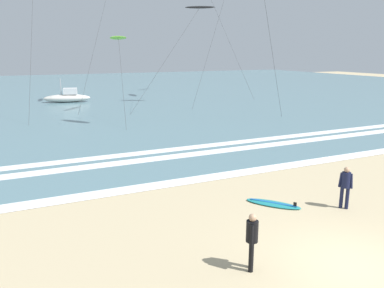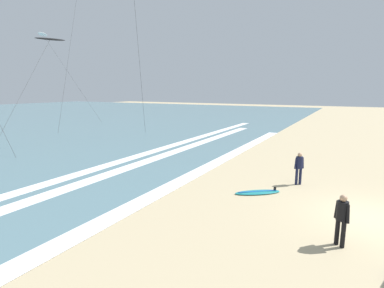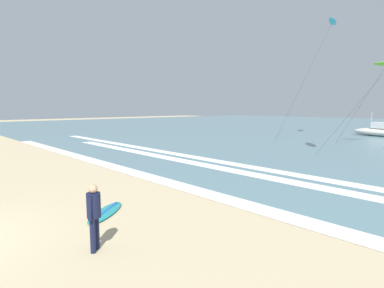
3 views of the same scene
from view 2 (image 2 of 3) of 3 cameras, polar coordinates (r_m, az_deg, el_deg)
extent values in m
plane|color=tan|center=(12.74, 31.93, -12.31)|extent=(160.00, 160.00, 0.00)
cube|color=white|center=(13.29, -7.34, -9.76)|extent=(43.53, 0.92, 0.01)
cube|color=white|center=(18.33, -11.41, -4.20)|extent=(41.04, 0.93, 0.01)
cube|color=white|center=(18.69, -16.64, -4.15)|extent=(53.31, 0.87, 0.01)
cylinder|color=black|center=(10.06, 27.18, -15.31)|extent=(0.13, 0.13, 0.82)
cylinder|color=black|center=(10.17, 26.27, -14.95)|extent=(0.13, 0.13, 0.82)
cylinder|color=black|center=(9.84, 27.06, -11.43)|extent=(0.32, 0.32, 0.58)
cylinder|color=black|center=(9.75, 27.93, -11.87)|extent=(0.15, 0.16, 0.56)
cylinder|color=black|center=(9.96, 26.19, -11.26)|extent=(0.15, 0.16, 0.56)
sphere|color=tan|center=(9.71, 27.25, -9.32)|extent=(0.21, 0.21, 0.21)
cylinder|color=#141938|center=(15.35, 19.56, -5.95)|extent=(0.13, 0.13, 0.82)
cylinder|color=#141938|center=(15.45, 20.20, -5.89)|extent=(0.13, 0.13, 0.82)
cylinder|color=#141938|center=(15.22, 20.05, -3.39)|extent=(0.32, 0.32, 0.58)
cylinder|color=#141938|center=(15.13, 19.43, -3.53)|extent=(0.15, 0.16, 0.56)
cylinder|color=#141938|center=(15.33, 20.64, -3.43)|extent=(0.15, 0.16, 0.56)
sphere|color=tan|center=(15.14, 20.14, -1.97)|extent=(0.21, 0.21, 0.21)
ellipsoid|color=teal|center=(13.75, 12.57, -9.09)|extent=(1.77, 2.02, 0.09)
cube|color=#1959B2|center=(13.73, 12.58, -8.90)|extent=(1.18, 1.46, 0.01)
cube|color=black|center=(14.03, 15.73, -8.30)|extent=(0.09, 0.10, 0.16)
ellipsoid|color=white|center=(52.36, -26.91, 18.40)|extent=(3.07, 2.47, 0.43)
cylinder|color=#333333|center=(47.72, -22.29, 11.88)|extent=(0.58, 10.60, 12.80)
ellipsoid|color=black|center=(38.82, -25.73, 17.80)|extent=(3.19, 2.20, 0.43)
cylinder|color=#333333|center=(34.21, -29.35, 10.02)|extent=(9.13, 3.96, 10.22)
cylinder|color=#333333|center=(28.27, -10.36, 17.83)|extent=(7.65, 4.90, 16.59)
cylinder|color=#333333|center=(38.75, -22.75, 15.48)|extent=(8.15, 4.84, 17.01)
camera|label=1|loc=(8.71, 93.94, 6.61)|focal=36.46mm
camera|label=3|loc=(21.30, 31.27, 5.68)|focal=28.67mm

